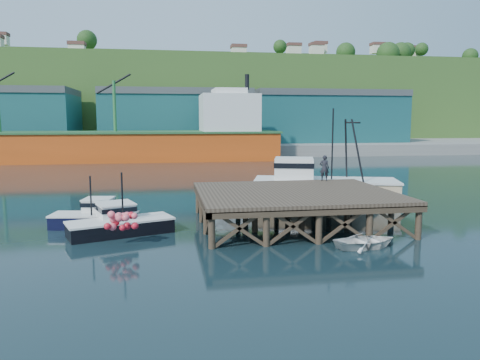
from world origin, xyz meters
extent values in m
plane|color=black|center=(0.00, 0.00, 0.00)|extent=(300.00, 300.00, 0.00)
cube|color=brown|center=(5.50, 0.00, 2.00)|extent=(12.00, 10.00, 0.25)
cube|color=#473828|center=(5.50, -4.85, 1.75)|extent=(12.00, 0.30, 0.35)
cylinder|color=#473828|center=(-0.20, -4.70, 0.80)|extent=(0.36, 0.36, 2.60)
cylinder|color=#473828|center=(11.20, -4.70, 0.80)|extent=(0.36, 0.36, 2.60)
cylinder|color=#473828|center=(-0.20, 4.70, 0.80)|extent=(0.36, 0.36, 2.60)
cylinder|color=#473828|center=(11.20, 4.70, 0.80)|extent=(0.36, 0.36, 2.60)
cube|color=gray|center=(0.00, 70.00, 1.00)|extent=(160.00, 40.00, 2.00)
cube|color=#1B585A|center=(0.00, 65.00, 6.50)|extent=(28.00, 16.00, 9.00)
cube|color=#1B585A|center=(30.00, 65.00, 6.50)|extent=(30.00, 16.00, 9.00)
cube|color=#DD4E14|center=(-12.00, 48.00, 2.20)|extent=(55.00, 9.50, 4.40)
cube|color=#26592D|center=(-12.00, 48.00, 4.50)|extent=(55.50, 10.00, 0.30)
cube|color=silver|center=(8.00, 48.00, 7.50)|extent=(9.00, 9.00, 6.00)
cube|color=silver|center=(8.00, 48.00, 10.80)|extent=(5.00, 7.00, 1.20)
cylinder|color=black|center=(11.00, 48.00, 12.50)|extent=(0.70, 0.70, 2.50)
cube|color=#2D511E|center=(0.00, 100.00, 11.00)|extent=(220.00, 50.00, 22.00)
cube|color=black|center=(-6.81, 1.20, 0.39)|extent=(5.29, 2.63, 0.79)
cube|color=silver|center=(-6.81, 1.20, 0.80)|extent=(5.40, 2.68, 0.10)
cube|color=silver|center=(-6.66, 2.10, 1.18)|extent=(1.89, 1.89, 0.79)
cube|color=black|center=(-6.66, 2.10, 1.35)|extent=(2.00, 2.00, 0.26)
cylinder|color=black|center=(-6.89, 0.70, 2.01)|extent=(0.10, 0.10, 2.44)
cube|color=black|center=(-5.07, -0.89, 0.40)|extent=(6.17, 3.96, 0.80)
cube|color=silver|center=(-5.07, -0.89, 0.82)|extent=(6.29, 4.04, 0.11)
cube|color=silver|center=(-5.42, 0.09, 1.20)|extent=(2.46, 2.46, 0.80)
cube|color=black|center=(-5.42, 0.09, 1.38)|extent=(2.60, 2.60, 0.27)
cylinder|color=black|center=(-4.87, -1.44, 2.23)|extent=(0.10, 0.10, 2.85)
sphere|color=#FB5C6D|center=(-5.21, -3.38, 0.98)|extent=(0.37, 0.37, 0.37)
sphere|color=#FB5C6D|center=(-4.41, -3.20, 1.16)|extent=(0.37, 0.37, 0.37)
sphere|color=red|center=(-4.77, -3.65, 1.34)|extent=(0.37, 0.37, 0.37)
cube|color=beige|center=(9.94, 6.86, 0.89)|extent=(11.47, 6.62, 1.78)
cube|color=silver|center=(9.94, 6.86, 1.83)|extent=(11.71, 6.86, 0.15)
cube|color=silver|center=(7.48, 6.86, 2.66)|extent=(3.61, 3.48, 1.78)
cube|color=black|center=(7.48, 6.86, 3.06)|extent=(3.73, 3.60, 0.39)
cylinder|color=black|center=(10.44, 6.86, 4.44)|extent=(0.12, 0.12, 5.92)
imported|color=white|center=(7.66, -5.80, 0.34)|extent=(3.62, 2.81, 0.69)
imported|color=black|center=(8.95, 4.40, 3.06)|extent=(0.80, 0.66, 1.87)
camera|label=1|loc=(-2.51, -27.90, 6.59)|focal=35.00mm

